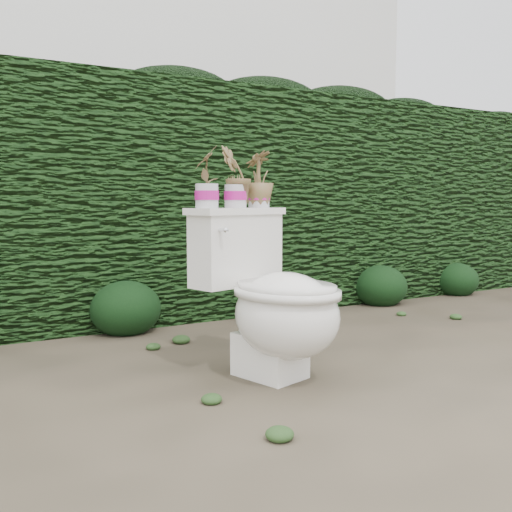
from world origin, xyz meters
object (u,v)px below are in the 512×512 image
toilet (273,301)px  potted_plant_right (259,181)px  potted_plant_left (207,179)px  potted_plant_center (235,178)px

toilet → potted_plant_right: bearing=57.0°
toilet → potted_plant_left: potted_plant_left is taller
potted_plant_left → potted_plant_right: size_ratio=1.01×
potted_plant_right → potted_plant_left: bearing=-14.0°
potted_plant_left → potted_plant_right: (0.33, 0.10, -0.00)m
toilet → potted_plant_center: (-0.07, 0.23, 0.56)m
toilet → potted_plant_right: (0.08, 0.27, 0.55)m
potted_plant_center → potted_plant_right: size_ratio=1.06×
potted_plant_left → potted_plant_center: bearing=136.5°
potted_plant_center → toilet: bearing=101.1°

